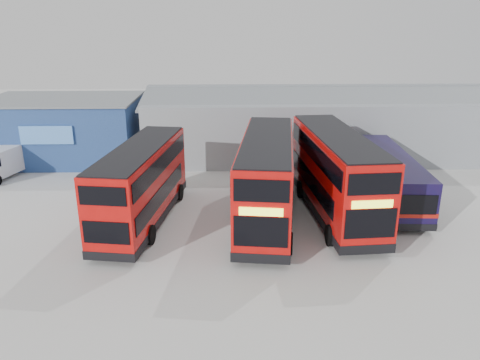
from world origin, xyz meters
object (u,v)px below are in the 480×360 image
(office_block, at_px, (65,129))
(maintenance_shed, at_px, (321,122))
(double_decker_right, at_px, (336,176))
(double_decker_left, at_px, (142,186))
(panel_van, at_px, (0,161))
(double_decker_centre, at_px, (267,181))
(single_decker_blue, at_px, (388,178))

(office_block, xyz_separation_m, maintenance_shed, (22.00, 2.01, 0.02))
(office_block, relative_size, double_decker_right, 1.03)
(maintenance_shed, relative_size, double_decker_right, 2.55)
(double_decker_left, height_order, panel_van, double_decker_left)
(double_decker_left, relative_size, double_decker_right, 0.92)
(double_decker_centre, xyz_separation_m, double_decker_right, (4.17, 0.80, -0.00))
(maintenance_shed, distance_m, single_decker_blue, 12.51)
(double_decker_left, bearing_deg, double_decker_centre, -171.32)
(single_decker_blue, bearing_deg, panel_van, -7.84)
(office_block, relative_size, double_decker_centre, 1.02)
(double_decker_left, relative_size, double_decker_centre, 0.91)
(single_decker_blue, distance_m, panel_van, 27.89)
(double_decker_right, xyz_separation_m, panel_van, (-23.37, 7.73, -1.23))
(office_block, relative_size, single_decker_blue, 1.09)
(single_decker_blue, bearing_deg, office_block, -19.95)
(maintenance_shed, relative_size, panel_van, 5.58)
(office_block, bearing_deg, double_decker_left, -57.23)
(maintenance_shed, xyz_separation_m, double_decker_centre, (-6.14, -15.47, -0.12))
(double_decker_left, distance_m, single_decker_blue, 15.68)
(office_block, distance_m, double_decker_right, 23.70)
(maintenance_shed, bearing_deg, office_block, -174.79)
(office_block, xyz_separation_m, double_decker_right, (20.03, -12.67, -0.10))
(single_decker_blue, height_order, panel_van, single_decker_blue)
(office_block, height_order, double_decker_left, office_block)
(panel_van, bearing_deg, office_block, 71.22)
(double_decker_right, height_order, panel_van, double_decker_right)
(double_decker_centre, relative_size, double_decker_right, 1.01)
(maintenance_shed, height_order, single_decker_blue, maintenance_shed)
(double_decker_left, xyz_separation_m, double_decker_centre, (7.16, 0.06, 0.22))
(double_decker_left, distance_m, double_decker_centre, 7.16)
(office_block, height_order, double_decker_centre, office_block)
(double_decker_centre, distance_m, single_decker_blue, 8.82)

